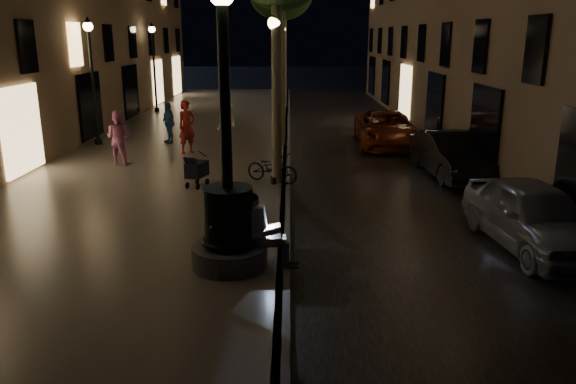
{
  "coord_description": "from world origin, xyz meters",
  "views": [
    {
      "loc": [
        0.12,
        -7.69,
        4.33
      ],
      "look_at": [
        0.08,
        3.0,
        1.34
      ],
      "focal_mm": 35.0,
      "sensor_mm": 36.0,
      "label": 1
    }
  ],
  "objects_px": {
    "lamp_curb_d": "(284,52)",
    "pedestrian_red": "(187,127)",
    "lamp_curb_c": "(282,56)",
    "lamp_left_c": "(153,56)",
    "pedestrian_white": "(226,121)",
    "seated_man_laptop": "(262,228)",
    "lamp_curb_b": "(280,63)",
    "lamp_left_b": "(91,65)",
    "fountain_lamppost": "(228,214)",
    "stroller": "(197,170)",
    "pedestrian_pink": "(119,137)",
    "pedestrian_blue": "(168,122)",
    "lamp_curb_a": "(275,77)",
    "bicycle": "(272,168)",
    "car_front": "(534,216)",
    "car_second": "(451,155)",
    "car_third": "(386,129)"
  },
  "relations": [
    {
      "from": "lamp_curb_b",
      "to": "lamp_left_c",
      "type": "height_order",
      "value": "same"
    },
    {
      "from": "pedestrian_pink",
      "to": "lamp_curb_b",
      "type": "bearing_deg",
      "value": -119.84
    },
    {
      "from": "fountain_lamppost",
      "to": "car_second",
      "type": "xyz_separation_m",
      "value": [
        6.2,
        7.63,
        -0.5
      ]
    },
    {
      "from": "lamp_curb_b",
      "to": "car_front",
      "type": "xyz_separation_m",
      "value": [
        5.5,
        -12.57,
        -2.52
      ]
    },
    {
      "from": "lamp_curb_b",
      "to": "pedestrian_white",
      "type": "distance_m",
      "value": 3.34
    },
    {
      "from": "lamp_curb_b",
      "to": "lamp_left_b",
      "type": "distance_m",
      "value": 7.38
    },
    {
      "from": "fountain_lamppost",
      "to": "lamp_left_b",
      "type": "relative_size",
      "value": 1.08
    },
    {
      "from": "lamp_curb_c",
      "to": "lamp_left_b",
      "type": "bearing_deg",
      "value": -125.37
    },
    {
      "from": "stroller",
      "to": "pedestrian_blue",
      "type": "bearing_deg",
      "value": 128.0
    },
    {
      "from": "stroller",
      "to": "car_front",
      "type": "relative_size",
      "value": 0.24
    },
    {
      "from": "seated_man_laptop",
      "to": "lamp_curb_d",
      "type": "relative_size",
      "value": 0.29
    },
    {
      "from": "lamp_curb_b",
      "to": "seated_man_laptop",
      "type": "bearing_deg",
      "value": -90.35
    },
    {
      "from": "seated_man_laptop",
      "to": "car_second",
      "type": "bearing_deg",
      "value": 53.8
    },
    {
      "from": "lamp_curb_c",
      "to": "lamp_curb_d",
      "type": "xyz_separation_m",
      "value": [
        0.0,
        8.0,
        0.0
      ]
    },
    {
      "from": "lamp_left_b",
      "to": "stroller",
      "type": "height_order",
      "value": "lamp_left_b"
    },
    {
      "from": "stroller",
      "to": "car_front",
      "type": "xyz_separation_m",
      "value": [
        7.7,
        -4.18,
        0.01
      ]
    },
    {
      "from": "lamp_left_c",
      "to": "bicycle",
      "type": "xyz_separation_m",
      "value": [
        7.0,
        -15.85,
        -2.61
      ]
    },
    {
      "from": "pedestrian_blue",
      "to": "lamp_curb_a",
      "type": "bearing_deg",
      "value": -1.59
    },
    {
      "from": "seated_man_laptop",
      "to": "pedestrian_white",
      "type": "relative_size",
      "value": 0.85
    },
    {
      "from": "lamp_curb_c",
      "to": "lamp_left_c",
      "type": "bearing_deg",
      "value": 180.0
    },
    {
      "from": "lamp_curb_d",
      "to": "lamp_left_c",
      "type": "height_order",
      "value": "same"
    },
    {
      "from": "fountain_lamppost",
      "to": "lamp_curb_b",
      "type": "xyz_separation_m",
      "value": [
        0.7,
        14.0,
        2.02
      ]
    },
    {
      "from": "seated_man_laptop",
      "to": "car_front",
      "type": "height_order",
      "value": "seated_man_laptop"
    },
    {
      "from": "lamp_curb_d",
      "to": "pedestrian_red",
      "type": "relative_size",
      "value": 2.52
    },
    {
      "from": "lamp_left_c",
      "to": "car_third",
      "type": "bearing_deg",
      "value": -39.23
    },
    {
      "from": "lamp_curb_a",
      "to": "seated_man_laptop",
      "type": "bearing_deg",
      "value": -90.82
    },
    {
      "from": "lamp_left_b",
      "to": "car_third",
      "type": "xyz_separation_m",
      "value": [
        11.4,
        0.69,
        -2.54
      ]
    },
    {
      "from": "pedestrian_white",
      "to": "pedestrian_pink",
      "type": "bearing_deg",
      "value": -5.61
    },
    {
      "from": "bicycle",
      "to": "pedestrian_red",
      "type": "bearing_deg",
      "value": 63.65
    },
    {
      "from": "car_front",
      "to": "pedestrian_white",
      "type": "relative_size",
      "value": 2.54
    },
    {
      "from": "fountain_lamppost",
      "to": "lamp_curb_d",
      "type": "relative_size",
      "value": 1.08
    },
    {
      "from": "seated_man_laptop",
      "to": "bicycle",
      "type": "bearing_deg",
      "value": 90.13
    },
    {
      "from": "seated_man_laptop",
      "to": "lamp_left_b",
      "type": "xyz_separation_m",
      "value": [
        -7.01,
        12.0,
        2.3
      ]
    },
    {
      "from": "lamp_left_c",
      "to": "car_second",
      "type": "distance_m",
      "value": 19.28
    },
    {
      "from": "lamp_curb_c",
      "to": "pedestrian_pink",
      "type": "height_order",
      "value": "lamp_curb_c"
    },
    {
      "from": "fountain_lamppost",
      "to": "seated_man_laptop",
      "type": "distance_m",
      "value": 0.67
    },
    {
      "from": "lamp_curb_b",
      "to": "lamp_curb_d",
      "type": "height_order",
      "value": "same"
    },
    {
      "from": "lamp_left_b",
      "to": "stroller",
      "type": "xyz_separation_m",
      "value": [
        4.9,
        -6.39,
        -2.53
      ]
    },
    {
      "from": "lamp_curb_a",
      "to": "pedestrian_pink",
      "type": "relative_size",
      "value": 2.68
    },
    {
      "from": "fountain_lamppost",
      "to": "lamp_left_b",
      "type": "distance_m",
      "value": 13.75
    },
    {
      "from": "lamp_curb_d",
      "to": "pedestrian_blue",
      "type": "relative_size",
      "value": 2.95
    },
    {
      "from": "lamp_curb_b",
      "to": "stroller",
      "type": "xyz_separation_m",
      "value": [
        -2.2,
        -8.39,
        -2.53
      ]
    },
    {
      "from": "car_third",
      "to": "pedestrian_pink",
      "type": "relative_size",
      "value": 2.81
    },
    {
      "from": "lamp_curb_d",
      "to": "pedestrian_white",
      "type": "relative_size",
      "value": 2.93
    },
    {
      "from": "seated_man_laptop",
      "to": "lamp_curb_c",
      "type": "bearing_deg",
      "value": 89.78
    },
    {
      "from": "car_front",
      "to": "pedestrian_white",
      "type": "distance_m",
      "value": 13.59
    },
    {
      "from": "fountain_lamppost",
      "to": "lamp_curb_a",
      "type": "height_order",
      "value": "fountain_lamppost"
    },
    {
      "from": "fountain_lamppost",
      "to": "pedestrian_white",
      "type": "xyz_separation_m",
      "value": [
        -1.42,
        12.68,
        -0.19
      ]
    },
    {
      "from": "pedestrian_red",
      "to": "pedestrian_white",
      "type": "relative_size",
      "value": 1.16
    },
    {
      "from": "seated_man_laptop",
      "to": "lamp_curb_c",
      "type": "height_order",
      "value": "lamp_curb_c"
    }
  ]
}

